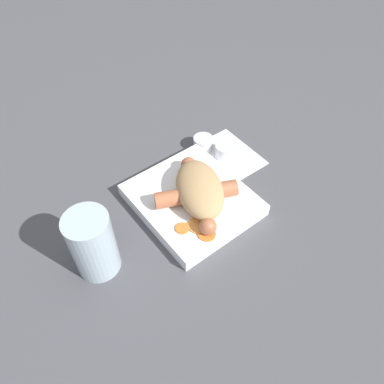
{
  "coord_description": "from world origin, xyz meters",
  "views": [
    {
      "loc": [
        -0.36,
        0.29,
        0.57
      ],
      "look_at": [
        0.0,
        0.0,
        0.04
      ],
      "focal_mm": 35.0,
      "sensor_mm": 36.0,
      "label": 1
    }
  ],
  "objects_px": {
    "bread_roll": "(200,189)",
    "sausage": "(198,193)",
    "condiment_cup_near": "(225,151)",
    "condiment_cup_far": "(203,144)",
    "drink_glass": "(93,244)",
    "food_tray": "(192,200)"
  },
  "relations": [
    {
      "from": "food_tray",
      "to": "sausage",
      "type": "relative_size",
      "value": 1.29
    },
    {
      "from": "bread_roll",
      "to": "sausage",
      "type": "distance_m",
      "value": 0.01
    },
    {
      "from": "sausage",
      "to": "condiment_cup_far",
      "type": "xyz_separation_m",
      "value": [
        0.13,
        -0.12,
        -0.03
      ]
    },
    {
      "from": "food_tray",
      "to": "condiment_cup_near",
      "type": "bearing_deg",
      "value": -65.55
    },
    {
      "from": "sausage",
      "to": "condiment_cup_far",
      "type": "relative_size",
      "value": 3.92
    },
    {
      "from": "sausage",
      "to": "drink_glass",
      "type": "relative_size",
      "value": 1.36
    },
    {
      "from": "bread_roll",
      "to": "condiment_cup_near",
      "type": "relative_size",
      "value": 3.85
    },
    {
      "from": "bread_roll",
      "to": "condiment_cup_far",
      "type": "distance_m",
      "value": 0.17
    },
    {
      "from": "food_tray",
      "to": "drink_glass",
      "type": "bearing_deg",
      "value": 92.04
    },
    {
      "from": "food_tray",
      "to": "drink_glass",
      "type": "xyz_separation_m",
      "value": [
        -0.01,
        0.21,
        0.05
      ]
    },
    {
      "from": "condiment_cup_near",
      "to": "condiment_cup_far",
      "type": "bearing_deg",
      "value": 24.45
    },
    {
      "from": "bread_roll",
      "to": "drink_glass",
      "type": "distance_m",
      "value": 0.22
    },
    {
      "from": "bread_roll",
      "to": "drink_glass",
      "type": "height_order",
      "value": "drink_glass"
    },
    {
      "from": "food_tray",
      "to": "condiment_cup_far",
      "type": "relative_size",
      "value": 5.06
    },
    {
      "from": "food_tray",
      "to": "bread_roll",
      "type": "height_order",
      "value": "bread_roll"
    },
    {
      "from": "sausage",
      "to": "drink_glass",
      "type": "bearing_deg",
      "value": 88.46
    },
    {
      "from": "sausage",
      "to": "food_tray",
      "type": "bearing_deg",
      "value": 13.15
    },
    {
      "from": "condiment_cup_far",
      "to": "drink_glass",
      "type": "distance_m",
      "value": 0.35
    },
    {
      "from": "condiment_cup_near",
      "to": "sausage",
      "type": "bearing_deg",
      "value": 119.2
    },
    {
      "from": "bread_roll",
      "to": "condiment_cup_far",
      "type": "relative_size",
      "value": 3.85
    },
    {
      "from": "condiment_cup_far",
      "to": "drink_glass",
      "type": "relative_size",
      "value": 0.35
    },
    {
      "from": "condiment_cup_near",
      "to": "drink_glass",
      "type": "xyz_separation_m",
      "value": [
        -0.07,
        0.35,
        0.05
      ]
    }
  ]
}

